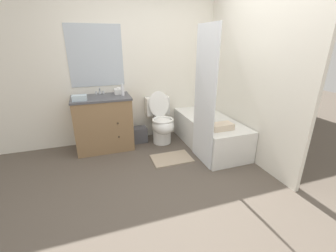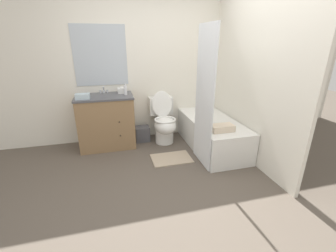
{
  "view_description": "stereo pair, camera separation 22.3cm",
  "coord_description": "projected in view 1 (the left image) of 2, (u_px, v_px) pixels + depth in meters",
  "views": [
    {
      "loc": [
        -0.9,
        -2.09,
        1.67
      ],
      "look_at": [
        0.08,
        0.77,
        0.52
      ],
      "focal_mm": 24.0,
      "sensor_mm": 36.0,
      "label": 1
    },
    {
      "loc": [
        -0.69,
        -2.16,
        1.67
      ],
      "look_at": [
        0.08,
        0.77,
        0.52
      ],
      "focal_mm": 24.0,
      "sensor_mm": 36.0,
      "label": 2
    }
  ],
  "objects": [
    {
      "name": "wall_right",
      "position": [
        239.0,
        70.0,
        3.41
      ],
      "size": [
        0.05,
        2.72,
        2.5
      ],
      "color": "white",
      "rests_on": "ground_plane"
    },
    {
      "name": "wall_back",
      "position": [
        145.0,
        67.0,
        3.81
      ],
      "size": [
        8.0,
        0.06,
        2.5
      ],
      "color": "white",
      "rests_on": "ground_plane"
    },
    {
      "name": "bath_towel_folded",
      "position": [
        221.0,
        126.0,
        3.2
      ],
      "size": [
        0.32,
        0.18,
        0.09
      ],
      "color": "beige",
      "rests_on": "bathtub"
    },
    {
      "name": "hand_towel_folded",
      "position": [
        79.0,
        98.0,
        3.22
      ],
      "size": [
        0.2,
        0.13,
        0.08
      ],
      "color": "silver",
      "rests_on": "vanity_cabinet"
    },
    {
      "name": "shower_curtain",
      "position": [
        204.0,
        99.0,
        3.01
      ],
      "size": [
        0.01,
        0.57,
        1.87
      ],
      "color": "white",
      "rests_on": "ground_plane"
    },
    {
      "name": "ground_plane",
      "position": [
        182.0,
        188.0,
        2.72
      ],
      "size": [
        14.0,
        14.0,
        0.0
      ],
      "primitive_type": "plane",
      "color": "brown"
    },
    {
      "name": "bath_mat",
      "position": [
        172.0,
        158.0,
        3.39
      ],
      "size": [
        0.59,
        0.4,
        0.02
      ],
      "color": "tan",
      "rests_on": "ground_plane"
    },
    {
      "name": "bathtub",
      "position": [
        209.0,
        132.0,
        3.75
      ],
      "size": [
        0.69,
        1.51,
        0.48
      ],
      "color": "white",
      "rests_on": "ground_plane"
    },
    {
      "name": "vanity_cabinet",
      "position": [
        104.0,
        122.0,
        3.6
      ],
      "size": [
        0.89,
        0.57,
        0.86
      ],
      "color": "olive",
      "rests_on": "ground_plane"
    },
    {
      "name": "sink_faucet",
      "position": [
        100.0,
        92.0,
        3.62
      ],
      "size": [
        0.14,
        0.12,
        0.12
      ],
      "color": "silver",
      "rests_on": "vanity_cabinet"
    },
    {
      "name": "wastebasket",
      "position": [
        140.0,
        135.0,
        3.94
      ],
      "size": [
        0.24,
        0.21,
        0.26
      ],
      "color": "#4C4C51",
      "rests_on": "ground_plane"
    },
    {
      "name": "soap_dispenser",
      "position": [
        123.0,
        90.0,
        3.5
      ],
      "size": [
        0.05,
        0.05,
        0.18
      ],
      "color": "silver",
      "rests_on": "vanity_cabinet"
    },
    {
      "name": "toilet",
      "position": [
        161.0,
        122.0,
        3.86
      ],
      "size": [
        0.41,
        0.65,
        0.87
      ],
      "color": "white",
      "rests_on": "ground_plane"
    },
    {
      "name": "tissue_box",
      "position": [
        119.0,
        91.0,
        3.63
      ],
      "size": [
        0.14,
        0.15,
        0.11
      ],
      "color": "white",
      "rests_on": "vanity_cabinet"
    }
  ]
}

